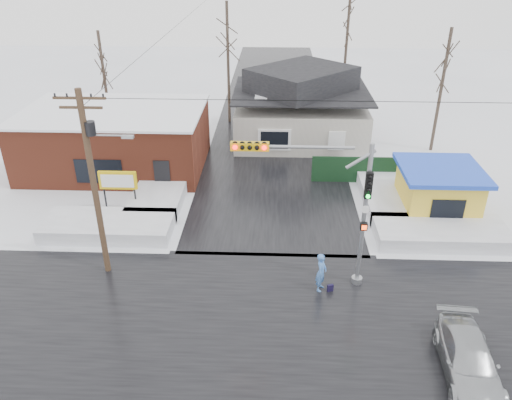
{
  "coord_description": "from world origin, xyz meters",
  "views": [
    {
      "loc": [
        0.02,
        -16.16,
        14.4
      ],
      "look_at": [
        -0.84,
        5.47,
        3.0
      ],
      "focal_mm": 35.0,
      "sensor_mm": 36.0,
      "label": 1
    }
  ],
  "objects_px": {
    "kiosk": "(438,190)",
    "car": "(468,360)",
    "traffic_signal": "(330,197)",
    "pedestrian": "(321,272)",
    "utility_pole": "(94,175)",
    "marquee_sign": "(118,182)"
  },
  "relations": [
    {
      "from": "marquee_sign",
      "to": "pedestrian",
      "type": "relative_size",
      "value": 1.34
    },
    {
      "from": "pedestrian",
      "to": "traffic_signal",
      "type": "bearing_deg",
      "value": 0.6
    },
    {
      "from": "traffic_signal",
      "to": "pedestrian",
      "type": "bearing_deg",
      "value": -108.97
    },
    {
      "from": "marquee_sign",
      "to": "utility_pole",
      "type": "bearing_deg",
      "value": -79.87
    },
    {
      "from": "marquee_sign",
      "to": "pedestrian",
      "type": "bearing_deg",
      "value": -32.19
    },
    {
      "from": "traffic_signal",
      "to": "car",
      "type": "distance_m",
      "value": 8.2
    },
    {
      "from": "utility_pole",
      "to": "marquee_sign",
      "type": "distance_m",
      "value": 6.87
    },
    {
      "from": "marquee_sign",
      "to": "pedestrian",
      "type": "height_order",
      "value": "marquee_sign"
    },
    {
      "from": "marquee_sign",
      "to": "car",
      "type": "relative_size",
      "value": 0.55
    },
    {
      "from": "pedestrian",
      "to": "marquee_sign",
      "type": "bearing_deg",
      "value": 77.38
    },
    {
      "from": "utility_pole",
      "to": "car",
      "type": "distance_m",
      "value": 16.91
    },
    {
      "from": "marquee_sign",
      "to": "car",
      "type": "height_order",
      "value": "marquee_sign"
    },
    {
      "from": "car",
      "to": "marquee_sign",
      "type": "bearing_deg",
      "value": 148.39
    },
    {
      "from": "marquee_sign",
      "to": "traffic_signal",
      "type": "bearing_deg",
      "value": -29.72
    },
    {
      "from": "traffic_signal",
      "to": "marquee_sign",
      "type": "relative_size",
      "value": 2.75
    },
    {
      "from": "traffic_signal",
      "to": "utility_pole",
      "type": "bearing_deg",
      "value": 177.05
    },
    {
      "from": "kiosk",
      "to": "car",
      "type": "distance_m",
      "value": 12.61
    },
    {
      "from": "kiosk",
      "to": "pedestrian",
      "type": "xyz_separation_m",
      "value": [
        -7.26,
        -7.58,
        -0.51
      ]
    },
    {
      "from": "car",
      "to": "traffic_signal",
      "type": "bearing_deg",
      "value": 136.67
    },
    {
      "from": "traffic_signal",
      "to": "marquee_sign",
      "type": "height_order",
      "value": "traffic_signal"
    },
    {
      "from": "utility_pole",
      "to": "kiosk",
      "type": "bearing_deg",
      "value": 20.44
    },
    {
      "from": "utility_pole",
      "to": "marquee_sign",
      "type": "bearing_deg",
      "value": 100.13
    }
  ]
}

